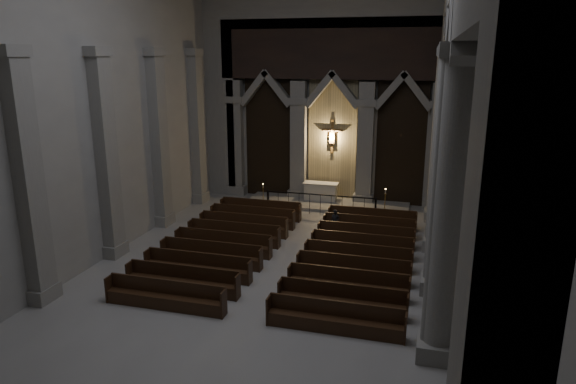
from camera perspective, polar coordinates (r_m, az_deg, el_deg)
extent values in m
plane|color=#999691|center=(17.64, -2.47, -11.00)|extent=(24.00, 24.00, 0.00)
cube|color=#98968E|center=(27.56, 5.16, 11.38)|extent=(14.00, 0.10, 12.00)
cube|color=#98968E|center=(19.28, -23.16, 8.67)|extent=(0.10, 24.00, 12.00)
cube|color=#98968E|center=(15.31, 23.28, 7.29)|extent=(0.10, 24.00, 12.00)
cube|color=gray|center=(28.86, -5.82, 5.93)|extent=(0.80, 0.50, 6.40)
cube|color=gray|center=(29.47, -5.67, 0.26)|extent=(1.05, 0.70, 0.50)
cube|color=gray|center=(28.60, -5.94, 10.19)|extent=(1.00, 0.65, 0.35)
cube|color=gray|center=(27.78, 1.16, 5.65)|extent=(0.80, 0.50, 6.40)
cube|color=gray|center=(28.41, 1.13, -0.23)|extent=(1.05, 0.70, 0.50)
cube|color=gray|center=(27.50, 1.18, 10.07)|extent=(1.00, 0.65, 0.35)
cube|color=gray|center=(27.13, 8.58, 5.26)|extent=(0.80, 0.50, 6.40)
cube|color=gray|center=(27.78, 8.34, -0.75)|extent=(1.05, 0.70, 0.50)
cube|color=gray|center=(26.85, 8.76, 9.78)|extent=(1.00, 0.65, 0.35)
cube|color=gray|center=(26.96, 16.22, 4.76)|extent=(0.80, 0.50, 6.40)
cube|color=gray|center=(27.61, 15.77, -1.27)|extent=(1.05, 0.70, 0.50)
cube|color=gray|center=(26.68, 16.56, 9.30)|extent=(1.00, 0.65, 0.35)
cube|color=black|center=(28.55, -2.19, 6.51)|extent=(2.60, 0.15, 7.00)
cube|color=tan|center=(27.69, 4.98, 6.19)|extent=(2.60, 0.15, 7.00)
cube|color=black|center=(27.28, 12.47, 5.76)|extent=(2.60, 0.15, 7.00)
cube|color=black|center=(27.02, 5.06, 15.55)|extent=(12.00, 0.50, 3.00)
cube|color=gray|center=(28.98, -7.38, 8.52)|extent=(1.60, 0.50, 9.00)
cube|color=gray|center=(26.80, 18.14, 7.37)|extent=(1.60, 0.50, 9.00)
plane|color=#FFC572|center=(27.66, 4.97, 6.18)|extent=(1.50, 0.00, 1.50)
cube|color=brown|center=(27.57, 4.93, 6.16)|extent=(0.13, 0.08, 1.80)
cube|color=brown|center=(27.52, 4.95, 6.88)|extent=(1.10, 0.08, 0.13)
cube|color=#A4815F|center=(27.52, 4.91, 6.04)|extent=(0.26, 0.10, 0.60)
sphere|color=#A4815F|center=(27.46, 4.92, 6.86)|extent=(0.17, 0.17, 0.17)
cylinder|color=#A4815F|center=(27.51, 4.39, 6.82)|extent=(0.45, 0.08, 0.08)
cylinder|color=#A4815F|center=(27.42, 5.46, 6.77)|extent=(0.45, 0.08, 0.08)
cube|color=gray|center=(25.69, 15.99, -2.50)|extent=(1.00, 1.00, 0.50)
cylinder|color=gray|center=(24.86, 16.61, 5.77)|extent=(0.70, 0.70, 7.50)
cube|color=gray|center=(24.57, 17.30, 14.66)|extent=(0.95, 0.95, 0.35)
cube|color=gray|center=(21.90, 16.01, -5.57)|extent=(1.00, 1.00, 0.50)
cylinder|color=gray|center=(20.91, 16.75, 4.10)|extent=(0.70, 0.70, 7.50)
cube|color=gray|center=(20.57, 17.58, 14.68)|extent=(0.95, 0.95, 0.35)
cube|color=gray|center=(18.20, 16.04, -9.90)|extent=(1.00, 1.00, 0.50)
cylinder|color=gray|center=(17.00, 16.95, 1.66)|extent=(0.70, 0.70, 7.50)
cube|color=gray|center=(16.58, 18.00, 14.71)|extent=(0.95, 0.95, 0.35)
cube|color=gray|center=(14.65, 16.09, -16.39)|extent=(1.00, 1.00, 0.50)
cylinder|color=gray|center=(13.13, 17.27, -2.23)|extent=(0.70, 0.70, 7.50)
cube|color=gray|center=(12.58, 18.67, 14.76)|extent=(0.95, 0.95, 0.35)
cube|color=gray|center=(26.66, 16.66, 7.67)|extent=(0.55, 1.20, 9.20)
cube|color=gray|center=(28.21, -9.68, -0.56)|extent=(0.60, 1.00, 0.50)
cube|color=gray|center=(27.45, -10.03, 7.00)|extent=(0.50, 0.80, 7.50)
cube|color=gray|center=(27.19, -10.41, 15.05)|extent=(0.60, 1.00, 0.35)
cube|color=gray|center=(24.80, -13.55, -2.96)|extent=(0.60, 1.00, 0.50)
cube|color=gray|center=(23.94, -14.10, 5.61)|extent=(0.50, 0.80, 7.50)
cube|color=gray|center=(23.64, -14.71, 14.85)|extent=(0.60, 1.00, 0.35)
cube|color=gray|center=(21.60, -18.62, -6.07)|extent=(0.60, 1.00, 0.50)
cube|color=gray|center=(20.60, -19.49, 3.72)|extent=(0.50, 0.80, 7.50)
cube|color=gray|center=(20.26, -20.47, 14.45)|extent=(0.60, 1.00, 0.35)
cube|color=gray|center=(18.71, -25.46, -10.12)|extent=(0.60, 1.00, 0.50)
cube|color=gray|center=(17.55, -26.83, 1.08)|extent=(0.50, 0.80, 7.50)
cube|color=gray|center=(17.14, -28.39, 13.66)|extent=(0.60, 1.00, 0.35)
cube|color=gray|center=(27.24, 4.33, -1.33)|extent=(8.50, 2.60, 0.15)
cube|color=beige|center=(27.63, 3.65, 0.05)|extent=(1.70, 0.66, 0.90)
cube|color=silver|center=(27.51, 3.67, 0.99)|extent=(1.85, 0.74, 0.04)
cube|color=black|center=(25.36, 3.63, -0.31)|extent=(5.44, 0.05, 0.05)
cube|color=black|center=(26.15, -2.23, -0.93)|extent=(0.09, 0.09, 1.09)
cube|color=black|center=(25.11, 9.70, -1.82)|extent=(0.09, 0.09, 1.09)
cylinder|color=black|center=(26.01, -1.09, -1.09)|extent=(0.02, 0.02, 1.00)
cylinder|color=black|center=(25.86, 0.07, -1.17)|extent=(0.02, 0.02, 1.00)
cylinder|color=black|center=(25.73, 1.24, -1.26)|extent=(0.02, 0.02, 1.00)
cylinder|color=black|center=(25.61, 2.42, -1.35)|extent=(0.02, 0.02, 1.00)
cylinder|color=black|center=(25.50, 3.61, -1.44)|extent=(0.02, 0.02, 1.00)
cylinder|color=black|center=(25.40, 4.81, -1.53)|extent=(0.02, 0.02, 1.00)
cylinder|color=black|center=(25.31, 6.02, -1.62)|extent=(0.02, 0.02, 1.00)
cylinder|color=black|center=(25.24, 7.24, -1.71)|extent=(0.02, 0.02, 1.00)
cylinder|color=black|center=(25.17, 8.46, -1.80)|extent=(0.02, 0.02, 1.00)
cylinder|color=#AA8534|center=(27.00, -2.76, -1.57)|extent=(0.21, 0.21, 0.04)
cylinder|color=#AA8534|center=(26.86, -2.77, -0.54)|extent=(0.03, 0.03, 1.01)
cylinder|color=#AA8534|center=(26.73, -2.79, 0.49)|extent=(0.10, 0.10, 0.02)
cylinder|color=beige|center=(26.71, -2.79, 0.69)|extent=(0.04, 0.04, 0.17)
sphere|color=#FFC759|center=(26.68, -2.79, 0.90)|extent=(0.04, 0.04, 0.04)
cylinder|color=#AA8534|center=(25.39, 10.63, -2.90)|extent=(0.26, 0.26, 0.05)
cylinder|color=#AA8534|center=(25.21, 10.70, -1.56)|extent=(0.04, 0.04, 1.24)
cylinder|color=#AA8534|center=(25.04, 10.77, -0.20)|extent=(0.13, 0.13, 0.02)
cylinder|color=beige|center=(25.01, 10.78, 0.05)|extent=(0.05, 0.05, 0.22)
sphere|color=#FFC759|center=(24.98, 10.80, 0.34)|extent=(0.05, 0.05, 0.05)
cube|color=black|center=(25.05, -3.09, -2.46)|extent=(3.97, 0.38, 0.43)
cube|color=black|center=(25.08, -2.97, -1.36)|extent=(3.97, 0.07, 0.47)
cube|color=black|center=(25.66, -7.31, -1.64)|extent=(0.06, 0.43, 0.85)
cube|color=black|center=(24.45, 1.33, -2.36)|extent=(0.06, 0.43, 0.85)
cube|color=black|center=(23.96, 9.29, -3.46)|extent=(3.97, 0.38, 0.43)
cube|color=black|center=(24.00, 9.38, -2.31)|extent=(3.97, 0.07, 0.47)
cube|color=black|center=(24.16, 4.62, -2.62)|extent=(0.06, 0.43, 0.85)
cube|color=black|center=(23.80, 14.07, -3.32)|extent=(0.06, 0.43, 0.85)
cube|color=black|center=(23.98, -3.98, -3.28)|extent=(3.97, 0.38, 0.43)
cube|color=black|center=(24.00, -3.86, -2.14)|extent=(3.97, 0.07, 0.47)
cube|color=black|center=(24.61, -8.36, -2.40)|extent=(0.06, 0.43, 0.85)
cube|color=black|center=(23.35, 0.62, -3.20)|extent=(0.06, 0.43, 0.85)
cube|color=black|center=(22.84, 8.96, -4.38)|extent=(3.97, 0.38, 0.43)
cube|color=black|center=(22.87, 9.05, -3.17)|extent=(3.97, 0.07, 0.47)
cube|color=black|center=(23.05, 4.07, -3.49)|extent=(0.06, 0.43, 0.85)
cube|color=black|center=(22.67, 13.98, -4.24)|extent=(0.06, 0.43, 0.85)
cube|color=black|center=(22.92, -4.96, -4.18)|extent=(3.97, 0.38, 0.43)
cube|color=black|center=(22.93, -4.83, -2.98)|extent=(3.97, 0.07, 0.47)
cube|color=black|center=(23.58, -9.51, -3.23)|extent=(0.06, 0.43, 0.85)
cube|color=black|center=(22.27, -0.16, -4.13)|extent=(0.06, 0.43, 0.85)
cube|color=black|center=(21.73, 8.59, -5.40)|extent=(3.97, 0.38, 0.43)
cube|color=black|center=(21.75, 8.69, -4.13)|extent=(3.97, 0.07, 0.47)
cube|color=black|center=(21.95, 3.45, -4.45)|extent=(0.06, 0.43, 0.85)
cube|color=black|center=(21.55, 13.88, -5.26)|extent=(0.06, 0.43, 0.85)
cube|color=black|center=(21.87, -6.04, -5.17)|extent=(3.97, 0.38, 0.43)
cube|color=black|center=(21.88, -5.90, -3.91)|extent=(3.97, 0.07, 0.47)
cube|color=black|center=(22.57, -10.77, -4.14)|extent=(0.06, 0.43, 0.85)
cube|color=black|center=(21.19, -1.02, -5.15)|extent=(0.06, 0.43, 0.85)
cube|color=black|center=(20.63, 8.18, -6.52)|extent=(3.97, 0.38, 0.43)
cube|color=black|center=(20.63, 8.29, -5.18)|extent=(3.97, 0.07, 0.47)
cube|color=black|center=(20.86, 2.77, -5.50)|extent=(0.06, 0.43, 0.85)
cube|color=black|center=(20.43, 13.76, -6.39)|extent=(0.06, 0.43, 0.85)
cube|color=black|center=(20.84, -7.23, -6.25)|extent=(3.97, 0.38, 0.43)
cube|color=black|center=(20.84, -7.08, -4.93)|extent=(3.97, 0.07, 0.47)
cube|color=black|center=(21.57, -12.15, -5.13)|extent=(0.06, 0.43, 0.85)
cube|color=black|center=(20.13, -1.98, -6.28)|extent=(0.06, 0.43, 0.85)
cube|color=black|center=(19.53, 7.72, -7.77)|extent=(3.97, 0.38, 0.43)
cube|color=black|center=(19.53, 7.84, -6.36)|extent=(3.97, 0.07, 0.47)
cube|color=black|center=(19.77, 2.00, -6.68)|extent=(0.06, 0.43, 0.85)
cube|color=black|center=(19.33, 13.64, -7.65)|extent=(0.06, 0.43, 0.85)
cube|color=black|center=(19.83, -8.54, -7.44)|extent=(3.97, 0.38, 0.43)
cube|color=black|center=(19.82, -8.38, -6.05)|extent=(3.97, 0.07, 0.47)
cube|color=black|center=(20.60, -13.66, -6.20)|extent=(0.06, 0.43, 0.85)
cube|color=black|center=(19.08, -3.05, -7.53)|extent=(0.06, 0.43, 0.85)
cube|color=black|center=(18.45, 7.21, -9.17)|extent=(3.97, 0.38, 0.43)
cube|color=black|center=(18.43, 7.34, -7.67)|extent=(3.97, 0.07, 0.47)
cube|color=black|center=(18.70, 1.15, -7.98)|extent=(0.06, 0.43, 0.85)
cube|color=black|center=(18.23, 13.49, -9.06)|extent=(0.06, 0.43, 0.85)
cube|color=black|center=(18.84, -10.01, -8.75)|extent=(3.97, 0.38, 0.43)
cube|color=black|center=(18.82, -9.84, -7.29)|extent=(3.97, 0.07, 0.47)
cube|color=black|center=(19.65, -15.33, -7.38)|extent=(0.06, 0.43, 0.85)
cube|color=black|center=(18.04, -4.25, -8.92)|extent=(0.06, 0.43, 0.85)
cube|color=black|center=(17.38, 6.63, -10.74)|extent=(3.97, 0.38, 0.43)
cube|color=black|center=(17.35, 6.77, -9.15)|extent=(3.97, 0.07, 0.47)
cube|color=black|center=(17.65, 0.19, -9.45)|extent=(0.06, 0.43, 0.85)
cube|color=black|center=(17.15, 13.33, -10.65)|extent=(0.06, 0.43, 0.85)
cube|color=black|center=(17.88, -11.64, -10.20)|extent=(3.97, 0.38, 0.43)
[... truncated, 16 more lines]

